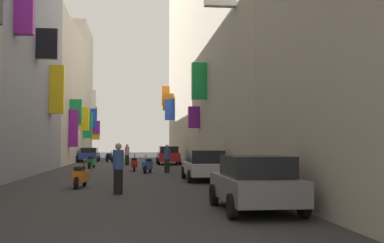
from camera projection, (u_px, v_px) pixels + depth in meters
name	position (u px, v px, depth m)	size (l,w,h in m)	color
ground_plane	(126.00, 170.00, 32.42)	(140.00, 140.00, 0.00)	#2D2D30
building_left_mid_b	(42.00, 94.00, 43.96)	(7.13, 16.40, 12.76)	#B2A899
building_left_mid_c	(64.00, 93.00, 56.90)	(7.17, 9.54, 15.73)	#B2A899
building_right_mid_a	(276.00, 42.00, 25.13)	(7.39, 14.25, 14.27)	#BCB29E
building_right_mid_b	(209.00, 53.00, 48.02)	(7.25, 31.52, 21.98)	#BCB29E
parked_car_blue	(89.00, 154.00, 47.10)	(1.90, 4.07, 1.40)	navy
parked_car_silver	(205.00, 165.00, 22.79)	(1.92, 4.20, 1.45)	#B7B7BC
parked_car_grey	(255.00, 182.00, 12.35)	(1.91, 3.91, 1.44)	slate
parked_car_red	(168.00, 155.00, 41.20)	(1.95, 4.30, 1.56)	#B21E1E
scooter_green	(92.00, 162.00, 34.15)	(0.59, 1.89, 1.13)	#287F3D
scooter_orange	(81.00, 176.00, 19.02)	(0.57, 1.93, 1.13)	orange
scooter_white	(95.00, 156.00, 51.67)	(0.72, 1.85, 1.13)	silver
scooter_black	(110.00, 157.00, 45.85)	(0.86, 1.86, 1.13)	black
scooter_blue	(148.00, 165.00, 28.76)	(0.71, 1.87, 1.13)	#2D4CAD
scooter_red	(134.00, 164.00, 30.89)	(0.46, 1.87, 1.13)	red
pedestrian_crossing	(167.00, 159.00, 28.88)	(0.54, 0.54, 1.72)	black
pedestrian_near_left	(127.00, 155.00, 38.94)	(0.50, 0.50, 1.76)	black
pedestrian_near_right	(118.00, 169.00, 16.59)	(0.40, 0.40, 1.78)	black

